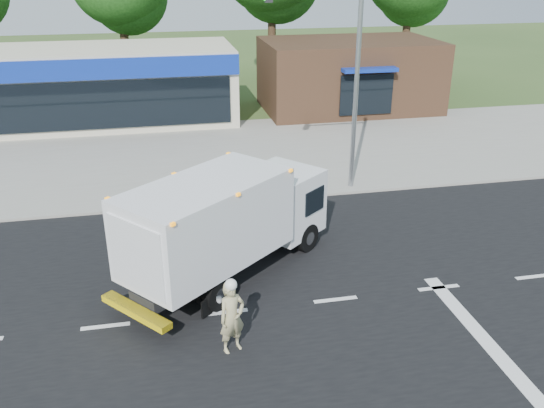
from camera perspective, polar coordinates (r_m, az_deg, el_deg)
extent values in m
plane|color=#385123|center=(15.79, 6.30, -9.44)|extent=(120.00, 120.00, 0.00)
cube|color=black|center=(15.79, 6.30, -9.43)|extent=(60.00, 14.00, 0.02)
cube|color=gray|center=(22.83, 0.15, 1.68)|extent=(60.00, 2.40, 0.12)
cube|color=gray|center=(28.22, -2.26, 5.88)|extent=(60.00, 9.00, 0.02)
cube|color=silver|center=(15.27, -16.18, -11.55)|extent=(1.20, 0.15, 0.01)
cube|color=silver|center=(15.23, -4.71, -10.65)|extent=(1.20, 0.15, 0.01)
cube|color=silver|center=(15.78, 6.30, -9.39)|extent=(1.20, 0.15, 0.01)
cube|color=silver|center=(16.85, 16.17, -7.96)|extent=(1.20, 0.15, 0.01)
cube|color=silver|center=(18.35, 24.59, -6.54)|extent=(1.20, 0.15, 0.01)
cube|color=silver|center=(14.75, 21.50, -13.75)|extent=(0.40, 7.00, 0.01)
cube|color=black|center=(16.06, -6.29, -6.06)|extent=(4.24, 3.79, 0.33)
cube|color=white|center=(17.98, 1.08, 0.32)|extent=(2.77, 2.79, 1.99)
cube|color=black|center=(18.58, 2.77, 1.72)|extent=(1.27, 1.47, 0.85)
cube|color=white|center=(15.45, -6.51, -1.77)|extent=(5.10, 4.80, 2.23)
cube|color=silver|center=(14.07, -13.34, -5.18)|extent=(1.27, 1.49, 1.80)
cube|color=yellow|center=(14.71, -13.34, -10.30)|extent=(1.72, 1.96, 0.17)
cube|color=orange|center=(15.02, -6.70, 2.00)|extent=(4.98, 4.71, 0.08)
cylinder|color=black|center=(18.94, -1.03, -1.79)|extent=(0.88, 0.81, 0.91)
cylinder|color=black|center=(17.96, 3.44, -3.32)|extent=(0.88, 0.81, 0.91)
cylinder|color=black|center=(16.38, -10.29, -6.52)|extent=(0.88, 0.81, 0.91)
cylinder|color=black|center=(15.18, -5.42, -8.83)|extent=(0.88, 0.81, 0.91)
imported|color=tan|center=(13.48, -3.98, -11.15)|extent=(0.77, 0.66, 1.80)
sphere|color=white|center=(13.00, -4.09, -7.99)|extent=(0.28, 0.28, 0.28)
cube|color=beige|center=(33.53, -19.76, 10.90)|extent=(18.00, 6.00, 4.00)
cube|color=#0E2A96|center=(30.31, -20.80, 12.25)|extent=(18.00, 0.30, 1.00)
cube|color=black|center=(30.66, -20.32, 8.97)|extent=(17.00, 0.12, 2.40)
cube|color=#382316|center=(35.08, 7.62, 12.56)|extent=(10.00, 6.00, 4.00)
cube|color=#0E2A96|center=(32.05, 9.52, 13.05)|extent=(3.00, 1.20, 0.20)
cube|color=black|center=(32.37, 9.32, 10.64)|extent=(3.00, 0.12, 2.20)
cylinder|color=gray|center=(21.91, 8.34, 11.29)|extent=(0.18, 0.18, 8.00)
cylinder|color=#332114|center=(40.90, -14.41, 15.63)|extent=(0.56, 0.56, 6.86)
cylinder|color=#332114|center=(41.65, -0.01, 17.14)|extent=(0.56, 0.56, 7.84)
cylinder|color=#332114|center=(44.78, 13.17, 16.47)|extent=(0.56, 0.56, 7.00)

